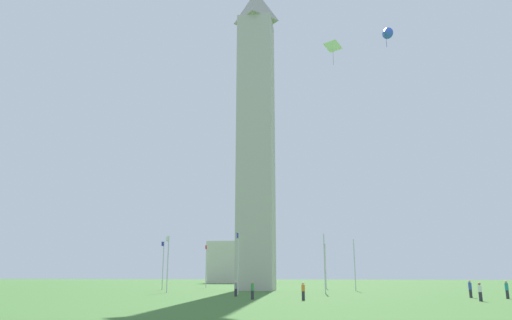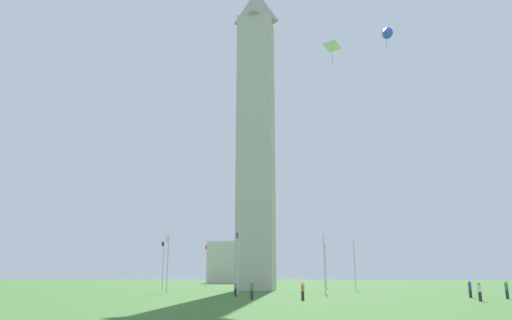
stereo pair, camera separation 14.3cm
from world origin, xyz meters
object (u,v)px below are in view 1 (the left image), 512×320
object	(u,v)px
flagpole_n	(238,260)
person_blue_shirt	(470,289)
flagpole_w	(163,263)
kite_blue_delta	(386,33)
flagpole_ne	(325,260)
obelisk_monument	(256,129)
person_gray_shirt	(236,289)
flagpole_s	(268,264)
person_teal_shirt	(507,290)
flagpole_nw	(168,261)
flagpole_e	(355,262)
person_green_shirt	(252,290)
distant_building	(241,263)
flagpole_sw	(206,264)
kite_white_diamond	(333,47)
person_orange_shirt	(303,291)
person_white_shirt	(480,292)
flagpole_se	(325,264)

from	to	relation	value
flagpole_n	person_blue_shirt	world-z (taller)	flagpole_n
flagpole_n	flagpole_w	size ratio (longest dim) A/B	1.00
person_blue_shirt	kite_blue_delta	size ratio (longest dim) A/B	0.64
flagpole_ne	flagpole_w	bearing A→B (deg)	-112.50
obelisk_monument	flagpole_n	distance (m)	24.86
flagpole_w	person_gray_shirt	world-z (taller)	flagpole_w
flagpole_s	person_teal_shirt	size ratio (longest dim) A/B	4.22
flagpole_nw	flagpole_e	bearing A→B (deg)	112.50
person_green_shirt	person_gray_shirt	bearing A→B (deg)	8.33
flagpole_w	flagpole_nw	world-z (taller)	same
flagpole_ne	distant_building	distance (m)	74.14
flagpole_ne	flagpole_s	distance (m)	26.16
flagpole_sw	flagpole_w	world-z (taller)	same
flagpole_e	person_green_shirt	distance (m)	26.62
flagpole_w	flagpole_s	bearing A→B (deg)	135.00
flagpole_sw	kite_white_diamond	size ratio (longest dim) A/B	3.83
obelisk_monument	flagpole_ne	size ratio (longest dim) A/B	6.79
flagpole_nw	person_orange_shirt	distance (m)	23.53
person_white_shirt	flagpole_se	bearing A→B (deg)	-42.69
person_white_shirt	kite_white_diamond	bearing A→B (deg)	63.32
person_teal_shirt	kite_blue_delta	world-z (taller)	kite_blue_delta
flagpole_se	person_blue_shirt	distance (m)	31.57
flagpole_e	person_blue_shirt	size ratio (longest dim) A/B	4.12
flagpole_n	flagpole_ne	bearing A→B (deg)	112.50
flagpole_s	person_teal_shirt	bearing A→B (deg)	39.31
kite_blue_delta	person_teal_shirt	bearing A→B (deg)	79.59
obelisk_monument	person_orange_shirt	world-z (taller)	obelisk_monument
obelisk_monument	person_orange_shirt	bearing A→B (deg)	18.07
flagpole_n	flagpole_se	world-z (taller)	same
flagpole_nw	person_green_shirt	bearing A→B (deg)	43.32
flagpole_e	person_orange_shirt	bearing A→B (deg)	-13.80
flagpole_s	person_teal_shirt	distance (m)	43.44
distant_building	flagpole_e	bearing A→B (deg)	24.47
obelisk_monument	flagpole_sw	bearing A→B (deg)	-134.81
flagpole_nw	person_gray_shirt	xyz separation A→B (m)	(8.52, 10.61, -3.16)
flagpole_n	flagpole_nw	size ratio (longest dim) A/B	1.00
flagpole_nw	person_blue_shirt	world-z (taller)	flagpole_nw
person_white_shirt	flagpole_nw	bearing A→B (deg)	2.73
flagpole_e	flagpole_se	bearing A→B (deg)	-157.50
person_white_shirt	flagpole_n	bearing A→B (deg)	2.51
person_white_shirt	person_orange_shirt	xyz separation A→B (m)	(0.45, -15.47, 0.00)
person_orange_shirt	kite_white_diamond	distance (m)	21.90
flagpole_e	person_green_shirt	world-z (taller)	flagpole_e
flagpole_sw	flagpole_nw	bearing A→B (deg)	-0.00
flagpole_n	flagpole_nw	xyz separation A→B (m)	(-4.15, -10.01, 0.00)
person_orange_shirt	flagpole_n	bearing A→B (deg)	46.94
distant_building	person_gray_shirt	bearing A→B (deg)	10.00
flagpole_n	person_green_shirt	distance (m)	10.93
flagpole_e	kite_white_diamond	bearing A→B (deg)	-4.64
flagpole_nw	person_white_shirt	bearing A→B (deg)	66.98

